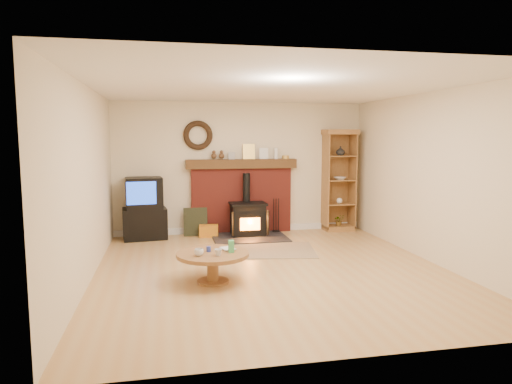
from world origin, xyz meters
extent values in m
plane|color=tan|center=(0.00, 0.00, 0.00)|extent=(5.50, 5.50, 0.00)
cube|color=beige|center=(0.00, 2.75, 1.30)|extent=(5.00, 0.02, 2.60)
cube|color=beige|center=(0.00, -2.75, 1.30)|extent=(5.00, 0.02, 2.60)
cube|color=beige|center=(-2.50, 0.00, 1.30)|extent=(0.02, 5.50, 2.60)
cube|color=beige|center=(2.50, 0.00, 1.30)|extent=(0.02, 5.50, 2.60)
cube|color=white|center=(0.00, 0.00, 2.60)|extent=(5.00, 5.50, 0.02)
cube|color=white|center=(0.00, 2.73, 0.06)|extent=(5.00, 0.04, 0.12)
torus|color=black|center=(-0.85, 2.69, 1.95)|extent=(0.57, 0.11, 0.57)
cube|color=maroon|center=(0.00, 2.67, 0.65)|extent=(2.00, 0.15, 1.30)
cube|color=#3E2613|center=(0.00, 2.64, 1.39)|extent=(2.20, 0.22, 0.18)
cube|color=#999999|center=(-0.20, 2.65, 1.55)|extent=(0.13, 0.05, 0.14)
cube|color=gold|center=(0.15, 2.67, 1.63)|extent=(0.24, 0.06, 0.30)
cube|color=white|center=(0.45, 2.67, 1.59)|extent=(0.18, 0.05, 0.22)
cylinder|color=white|center=(0.70, 2.65, 1.59)|extent=(0.08, 0.08, 0.22)
cylinder|color=gold|center=(0.90, 2.65, 1.51)|extent=(0.14, 0.14, 0.07)
cube|color=black|center=(0.06, 2.10, 0.01)|extent=(1.40, 1.00, 0.03)
cube|color=black|center=(0.06, 2.30, 0.32)|extent=(0.63, 0.45, 0.59)
cube|color=black|center=(0.06, 2.30, 0.64)|extent=(0.69, 0.50, 0.04)
cylinder|color=black|center=(0.06, 2.45, 0.94)|extent=(0.14, 0.14, 0.56)
cube|color=orange|center=(0.06, 2.06, 0.28)|extent=(0.38, 0.02, 0.23)
cube|color=black|center=(-0.23, 2.12, 0.30)|extent=(0.15, 0.20, 0.47)
cube|color=black|center=(0.35, 2.12, 0.30)|extent=(0.15, 0.20, 0.47)
cube|color=brown|center=(0.15, 1.13, 0.01)|extent=(1.82, 1.39, 0.01)
cube|color=black|center=(-1.89, 2.47, 0.29)|extent=(0.85, 0.64, 0.58)
cube|color=black|center=(-1.89, 2.47, 0.87)|extent=(0.72, 0.62, 0.58)
cube|color=blue|center=(-1.92, 2.19, 0.90)|extent=(0.52, 0.08, 0.42)
cube|color=brown|center=(2.00, 2.53, 0.05)|extent=(0.60, 0.44, 0.10)
cube|color=brown|center=(2.00, 2.74, 1.01)|extent=(0.60, 0.02, 1.92)
cube|color=brown|center=(1.71, 2.53, 1.01)|extent=(0.02, 0.44, 1.92)
cube|color=brown|center=(2.29, 2.53, 1.01)|extent=(0.02, 0.44, 1.92)
cube|color=brown|center=(2.00, 2.53, 2.02)|extent=(0.66, 0.48, 0.10)
cube|color=brown|center=(2.00, 2.53, 0.55)|extent=(0.56, 0.40, 0.02)
cube|color=brown|center=(2.00, 2.53, 1.04)|extent=(0.56, 0.40, 0.02)
cube|color=brown|center=(2.00, 2.53, 1.53)|extent=(0.56, 0.40, 0.02)
imported|color=white|center=(2.00, 2.48, 1.64)|extent=(0.18, 0.18, 0.19)
imported|color=white|center=(2.00, 2.48, 1.08)|extent=(0.24, 0.24, 0.06)
sphere|color=white|center=(2.00, 2.48, 0.62)|extent=(0.12, 0.12, 0.12)
imported|color=#46A75E|center=(2.00, 2.48, 0.22)|extent=(0.21, 0.18, 0.23)
cube|color=#E0A509|center=(-0.69, 2.40, 0.11)|extent=(0.38, 0.26, 0.23)
cube|color=black|center=(-0.93, 2.55, 0.27)|extent=(0.46, 0.12, 0.55)
cylinder|color=black|center=(0.67, 2.50, 0.02)|extent=(0.16, 0.16, 0.04)
cylinder|color=black|center=(0.62, 2.50, 0.35)|extent=(0.02, 0.02, 0.70)
cylinder|color=black|center=(0.67, 2.50, 0.35)|extent=(0.02, 0.02, 0.70)
cylinder|color=black|center=(0.72, 2.50, 0.35)|extent=(0.02, 0.02, 0.70)
cylinder|color=brown|center=(-0.90, -0.43, 0.01)|extent=(0.42, 0.42, 0.03)
cylinder|color=brown|center=(-0.90, -0.43, 0.19)|extent=(0.15, 0.15, 0.33)
cylinder|color=brown|center=(-0.90, -0.43, 0.38)|extent=(0.96, 0.96, 0.05)
imported|color=white|center=(-1.09, -0.57, 0.45)|extent=(0.12, 0.12, 0.09)
imported|color=white|center=(-0.85, -0.62, 0.45)|extent=(0.10, 0.10, 0.09)
imported|color=#4C331E|center=(-0.76, -0.33, 0.42)|extent=(0.16, 0.21, 0.02)
cylinder|color=#273897|center=(-0.95, -0.38, 0.44)|extent=(0.06, 0.06, 0.07)
cube|color=#46A75E|center=(-0.66, -0.47, 0.49)|extent=(0.07, 0.07, 0.16)
camera|label=1|loc=(-1.48, -6.27, 1.90)|focal=32.00mm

